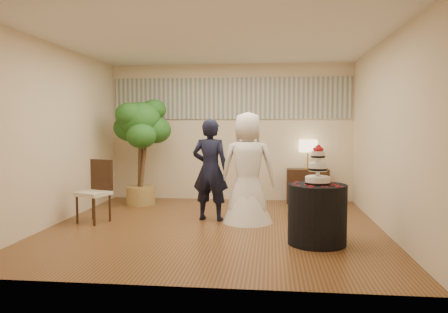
# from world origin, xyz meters

# --- Properties ---
(floor) EXTENTS (5.00, 5.00, 0.00)m
(floor) POSITION_xyz_m (0.00, 0.00, 0.00)
(floor) COLOR brown
(floor) RESTS_ON ground
(ceiling) EXTENTS (5.00, 5.00, 0.00)m
(ceiling) POSITION_xyz_m (0.00, 0.00, 2.80)
(ceiling) COLOR white
(ceiling) RESTS_ON wall_back
(wall_back) EXTENTS (5.00, 0.06, 2.80)m
(wall_back) POSITION_xyz_m (0.00, 2.50, 1.40)
(wall_back) COLOR beige
(wall_back) RESTS_ON ground
(wall_front) EXTENTS (5.00, 0.06, 2.80)m
(wall_front) POSITION_xyz_m (0.00, -2.50, 1.40)
(wall_front) COLOR beige
(wall_front) RESTS_ON ground
(wall_left) EXTENTS (0.06, 5.00, 2.80)m
(wall_left) POSITION_xyz_m (-2.50, 0.00, 1.40)
(wall_left) COLOR beige
(wall_left) RESTS_ON ground
(wall_right) EXTENTS (0.06, 5.00, 2.80)m
(wall_right) POSITION_xyz_m (2.50, 0.00, 1.40)
(wall_right) COLOR beige
(wall_right) RESTS_ON ground
(mural_border) EXTENTS (4.90, 0.02, 0.85)m
(mural_border) POSITION_xyz_m (0.00, 2.48, 2.10)
(mural_border) COLOR #A3A494
(mural_border) RESTS_ON wall_back
(groom) EXTENTS (0.66, 0.49, 1.66)m
(groom) POSITION_xyz_m (-0.13, 0.47, 0.83)
(groom) COLOR black
(groom) RESTS_ON floor
(bride) EXTENTS (0.87, 0.82, 1.76)m
(bride) POSITION_xyz_m (0.48, 0.37, 0.88)
(bride) COLOR white
(bride) RESTS_ON floor
(cake_table) EXTENTS (0.96, 0.96, 0.78)m
(cake_table) POSITION_xyz_m (1.45, -0.81, 0.39)
(cake_table) COLOR black
(cake_table) RESTS_ON floor
(wedding_cake) EXTENTS (0.33, 0.33, 0.52)m
(wedding_cake) POSITION_xyz_m (1.45, -0.81, 1.04)
(wedding_cake) COLOR white
(wedding_cake) RESTS_ON cake_table
(console) EXTENTS (0.82, 0.37, 0.68)m
(console) POSITION_xyz_m (1.58, 2.24, 0.34)
(console) COLOR #301D11
(console) RESTS_ON floor
(table_lamp) EXTENTS (0.34, 0.34, 0.58)m
(table_lamp) POSITION_xyz_m (1.58, 2.24, 0.97)
(table_lamp) COLOR beige
(table_lamp) RESTS_ON console
(ficus_tree) EXTENTS (1.40, 1.40, 2.11)m
(ficus_tree) POSITION_xyz_m (-1.68, 1.70, 1.05)
(ficus_tree) COLOR #255F1E
(ficus_tree) RESTS_ON floor
(side_chair) EXTENTS (0.59, 0.60, 1.00)m
(side_chair) POSITION_xyz_m (-1.96, 0.08, 0.50)
(side_chair) COLOR #301D11
(side_chair) RESTS_ON floor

